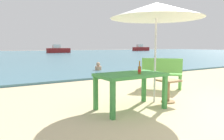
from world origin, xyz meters
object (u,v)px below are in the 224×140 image
object	(u,v)px
swimmer_person	(98,67)
boat_tanker	(141,48)
bench_green_left	(162,71)
picnic_table_green	(131,79)
beer_bottle_amber	(140,69)
boat_fishing_trawler	(58,50)
patio_umbrella	(156,11)
side_table_wood	(168,87)

from	to	relation	value
swimmer_person	boat_tanker	size ratio (longest dim) A/B	0.09
bench_green_left	swimmer_person	size ratio (longest dim) A/B	2.72
picnic_table_green	swimmer_person	xyz separation A→B (m)	(2.42, 6.15, -0.41)
beer_bottle_amber	bench_green_left	xyz separation A→B (m)	(1.99, 1.40, -0.31)
picnic_table_green	boat_fishing_trawler	xyz separation A→B (m)	(8.61, 33.54, -0.04)
patio_umbrella	boat_tanker	world-z (taller)	patio_umbrella
boat_tanker	patio_umbrella	bearing A→B (deg)	-128.45
beer_bottle_amber	bench_green_left	bearing A→B (deg)	35.18
patio_umbrella	swimmer_person	size ratio (longest dim) A/B	5.61
beer_bottle_amber	boat_fishing_trawler	bearing A→B (deg)	75.83
picnic_table_green	bench_green_left	world-z (taller)	bench_green_left
patio_umbrella	boat_fishing_trawler	world-z (taller)	patio_umbrella
patio_umbrella	bench_green_left	size ratio (longest dim) A/B	2.06
swimmer_person	beer_bottle_amber	bearing A→B (deg)	-110.24
bench_green_left	boat_tanker	world-z (taller)	boat_tanker
picnic_table_green	bench_green_left	distance (m)	2.42
beer_bottle_amber	patio_umbrella	size ratio (longest dim) A/B	0.12
picnic_table_green	patio_umbrella	xyz separation A→B (m)	(0.84, 0.19, 1.47)
swimmer_person	bench_green_left	bearing A→B (deg)	-93.98
patio_umbrella	side_table_wood	bearing A→B (deg)	-38.03
patio_umbrella	bench_green_left	bearing A→B (deg)	39.98
side_table_wood	beer_bottle_amber	bearing A→B (deg)	-170.88
beer_bottle_amber	swimmer_person	world-z (taller)	beer_bottle_amber
picnic_table_green	boat_tanker	bearing A→B (deg)	50.92
picnic_table_green	bench_green_left	size ratio (longest dim) A/B	1.25
picnic_table_green	swimmer_person	size ratio (longest dim) A/B	3.41
patio_umbrella	swimmer_person	bearing A→B (deg)	75.09
boat_tanker	picnic_table_green	bearing A→B (deg)	-129.08
patio_umbrella	boat_fishing_trawler	bearing A→B (deg)	76.89
bench_green_left	boat_fishing_trawler	bearing A→B (deg)	78.58
side_table_wood	boat_tanker	distance (m)	48.60
beer_bottle_amber	swimmer_person	size ratio (longest dim) A/B	0.65
picnic_table_green	beer_bottle_amber	size ratio (longest dim) A/B	5.28
boat_fishing_trawler	side_table_wood	bearing A→B (deg)	-102.63
picnic_table_green	patio_umbrella	distance (m)	1.70
patio_umbrella	boat_fishing_trawler	xyz separation A→B (m)	(7.77, 33.35, -1.51)
beer_bottle_amber	bench_green_left	world-z (taller)	beer_bottle_amber
beer_bottle_amber	boat_tanker	world-z (taller)	boat_tanker
picnic_table_green	boat_tanker	distance (m)	49.27
beer_bottle_amber	boat_fishing_trawler	world-z (taller)	boat_fishing_trawler
beer_bottle_amber	side_table_wood	size ratio (longest dim) A/B	0.49
picnic_table_green	patio_umbrella	size ratio (longest dim) A/B	0.61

